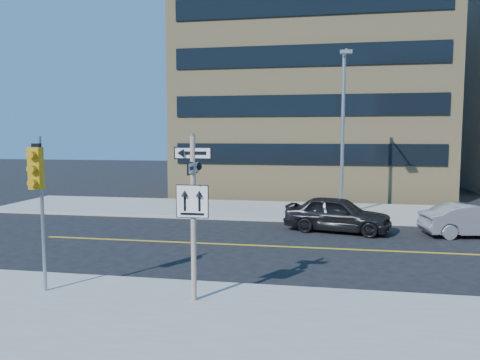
% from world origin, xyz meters
% --- Properties ---
extents(ground, '(120.00, 120.00, 0.00)m').
position_xyz_m(ground, '(0.00, 0.00, 0.00)').
color(ground, black).
rests_on(ground, ground).
extents(sign_pole, '(0.92, 0.92, 4.06)m').
position_xyz_m(sign_pole, '(0.00, -2.51, 2.44)').
color(sign_pole, silver).
rests_on(sign_pole, near_sidewalk).
extents(traffic_signal, '(0.32, 0.45, 4.00)m').
position_xyz_m(traffic_signal, '(-4.00, -2.66, 3.03)').
color(traffic_signal, gray).
rests_on(traffic_signal, near_sidewalk).
extents(parked_car_a, '(2.78, 4.82, 1.54)m').
position_xyz_m(parked_car_a, '(3.71, 7.20, 0.77)').
color(parked_car_a, black).
rests_on(parked_car_a, ground).
extents(parked_car_b, '(2.15, 4.30, 1.35)m').
position_xyz_m(parked_car_b, '(9.18, 7.13, 0.68)').
color(parked_car_b, slate).
rests_on(parked_car_b, ground).
extents(streetlight_a, '(0.55, 2.25, 8.00)m').
position_xyz_m(streetlight_a, '(4.00, 10.76, 4.76)').
color(streetlight_a, gray).
rests_on(streetlight_a, far_sidewalk).
extents(building_brick, '(18.00, 18.00, 18.00)m').
position_xyz_m(building_brick, '(2.00, 25.00, 9.00)').
color(building_brick, tan).
rests_on(building_brick, ground).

